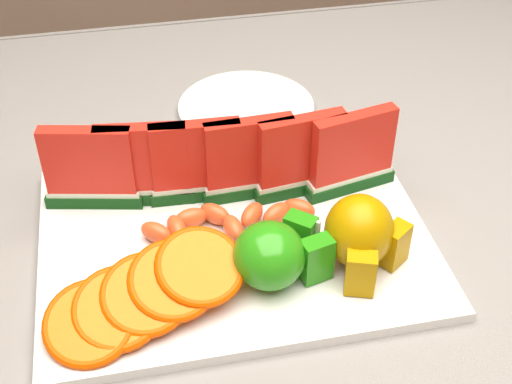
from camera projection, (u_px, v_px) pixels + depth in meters
table at (233, 300)px, 0.83m from camera, size 1.40×0.90×0.75m
tablecloth at (232, 262)px, 0.79m from camera, size 1.53×1.03×0.20m
platter at (235, 239)px, 0.75m from camera, size 0.40×0.30×0.01m
apple_cluster at (276, 254)px, 0.67m from camera, size 0.11×0.09×0.06m
pear_cluster at (361, 234)px, 0.69m from camera, size 0.09×0.09×0.08m
side_plate at (246, 108)px, 0.94m from camera, size 0.20×0.20×0.01m
watermelon_row at (223, 162)px, 0.76m from camera, size 0.39×0.07×0.10m
orange_fan_front at (146, 294)px, 0.64m from camera, size 0.21×0.13×0.06m
orange_fan_back at (174, 159)px, 0.81m from camera, size 0.24×0.11×0.04m
tangerine_segments at (225, 220)px, 0.74m from camera, size 0.19×0.06×0.02m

